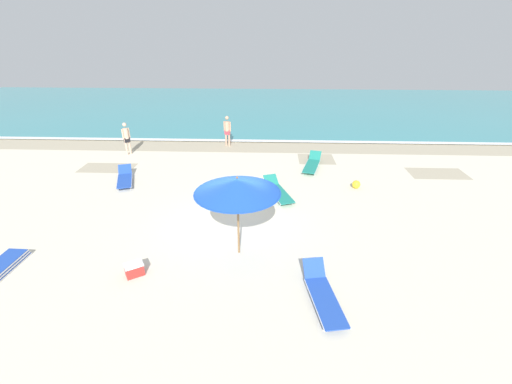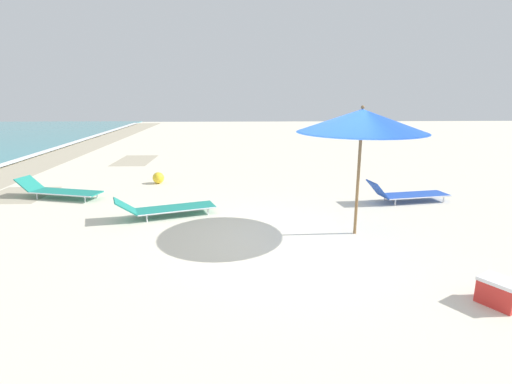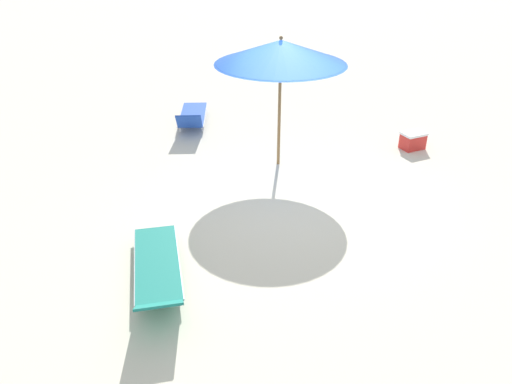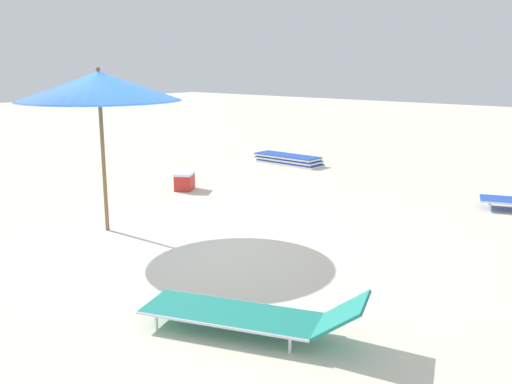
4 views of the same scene
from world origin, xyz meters
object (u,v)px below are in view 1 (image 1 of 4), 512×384
at_px(sun_lounger_near_water_right, 125,178).
at_px(beachgoer_wading_adult, 126,137).
at_px(beach_umbrella, 237,186).
at_px(beachgoer_shoreline_child, 227,129).
at_px(sun_lounger_near_water_left, 278,191).
at_px(beach_ball, 356,184).
at_px(sun_lounger_under_umbrella, 312,164).
at_px(sun_lounger_beside_umbrella, 323,294).
at_px(cooler_box, 134,269).

relative_size(sun_lounger_near_water_right, beachgoer_wading_adult, 1.22).
distance_m(beach_umbrella, beachgoer_shoreline_child, 10.73).
height_order(sun_lounger_near_water_left, beach_ball, sun_lounger_near_water_left).
bearing_deg(beach_ball, sun_lounger_under_umbrella, 125.27).
height_order(beach_umbrella, beach_ball, beach_umbrella).
bearing_deg(sun_lounger_beside_umbrella, cooler_box, 161.07).
relative_size(beach_ball, cooler_box, 0.58).
distance_m(sun_lounger_under_umbrella, cooler_box, 10.22).
xyz_separation_m(beach_umbrella, sun_lounger_beside_umbrella, (2.29, -1.99, -2.04)).
bearing_deg(sun_lounger_near_water_right, cooler_box, -85.97).
relative_size(beachgoer_wading_adult, beachgoer_shoreline_child, 1.00).
distance_m(beach_umbrella, cooler_box, 3.70).
bearing_deg(sun_lounger_under_umbrella, cooler_box, -109.84).
distance_m(sun_lounger_beside_umbrella, sun_lounger_near_water_left, 6.12).
distance_m(sun_lounger_under_umbrella, sun_lounger_near_water_right, 8.83).
bearing_deg(beach_umbrella, beachgoer_shoreline_child, 98.42).
bearing_deg(sun_lounger_beside_umbrella, sun_lounger_under_umbrella, 75.69).
bearing_deg(beach_ball, beach_umbrella, -133.55).
distance_m(beach_umbrella, sun_lounger_near_water_left, 4.71).
relative_size(sun_lounger_under_umbrella, sun_lounger_near_water_right, 1.12).
relative_size(beachgoer_wading_adult, cooler_box, 2.89).
height_order(sun_lounger_near_water_right, beachgoer_shoreline_child, beachgoer_shoreline_child).
height_order(beach_umbrella, sun_lounger_under_umbrella, beach_umbrella).
bearing_deg(sun_lounger_beside_umbrella, beachgoer_shoreline_child, 97.22).
bearing_deg(cooler_box, sun_lounger_under_umbrella, 22.80).
height_order(sun_lounger_beside_umbrella, sun_lounger_near_water_right, sun_lounger_beside_umbrella).
relative_size(beachgoer_wading_adult, beach_ball, 4.98).
relative_size(sun_lounger_under_umbrella, beach_ball, 6.76).
xyz_separation_m(sun_lounger_near_water_right, cooler_box, (2.74, -6.27, -0.02)).
xyz_separation_m(beachgoer_wading_adult, beachgoer_shoreline_child, (5.24, 1.72, 0.00)).
bearing_deg(sun_lounger_near_water_right, beachgoer_wading_adult, 88.81).
distance_m(beachgoer_wading_adult, beachgoer_shoreline_child, 5.52).
bearing_deg(beach_umbrella, sun_lounger_near_water_right, 137.51).
xyz_separation_m(sun_lounger_beside_umbrella, beachgoer_wading_adult, (-9.10, 10.82, 0.78)).
height_order(sun_lounger_near_water_left, cooler_box, sun_lounger_near_water_left).
relative_size(sun_lounger_near_water_right, beachgoer_shoreline_child, 1.22).
relative_size(sun_lounger_beside_umbrella, beachgoer_wading_adult, 1.26).
distance_m(sun_lounger_beside_umbrella, beachgoer_wading_adult, 14.16).
distance_m(beach_umbrella, sun_lounger_near_water_right, 7.82).
relative_size(beachgoer_shoreline_child, beach_ball, 4.98).
xyz_separation_m(sun_lounger_near_water_right, beachgoer_wading_adult, (-1.24, 3.73, 0.79)).
relative_size(sun_lounger_near_water_left, beach_ball, 6.53).
height_order(sun_lounger_under_umbrella, beachgoer_shoreline_child, beachgoer_shoreline_child).
distance_m(beach_umbrella, sun_lounger_under_umbrella, 8.08).
xyz_separation_m(beach_umbrella, sun_lounger_near_water_right, (-5.57, 5.10, -2.05)).
height_order(sun_lounger_under_umbrella, cooler_box, sun_lounger_under_umbrella).
relative_size(beach_umbrella, sun_lounger_near_water_right, 1.19).
height_order(sun_lounger_beside_umbrella, beach_ball, sun_lounger_beside_umbrella).
relative_size(sun_lounger_under_umbrella, cooler_box, 3.92).
height_order(sun_lounger_near_water_right, cooler_box, sun_lounger_near_water_right).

